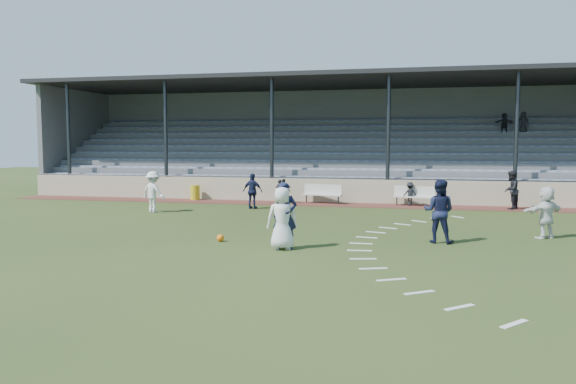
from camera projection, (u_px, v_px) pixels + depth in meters
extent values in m
plane|color=#2C3C18|center=(270.00, 240.00, 17.60)|extent=(90.00, 90.00, 0.00)
cube|color=#512620|center=(325.00, 204.00, 27.79)|extent=(34.00, 2.00, 0.02)
cube|color=#B6A98C|center=(328.00, 191.00, 28.76)|extent=(34.00, 0.18, 1.20)
cube|color=beige|center=(322.00, 195.00, 28.01)|extent=(2.04, 0.76, 0.06)
cube|color=beige|center=(323.00, 190.00, 28.20)|extent=(1.98, 0.43, 0.54)
cylinder|color=#2D3035|center=(306.00, 199.00, 28.37)|extent=(0.06, 0.06, 0.40)
cylinder|color=#2D3035|center=(338.00, 200.00, 27.68)|extent=(0.06, 0.06, 0.40)
cube|color=beige|center=(414.00, 197.00, 26.88)|extent=(2.04, 0.84, 0.06)
cube|color=beige|center=(414.00, 192.00, 27.07)|extent=(1.96, 0.51, 0.54)
cylinder|color=#2D3035|center=(397.00, 201.00, 27.27)|extent=(0.06, 0.06, 0.40)
cylinder|color=#2D3035|center=(432.00, 203.00, 26.52)|extent=(0.06, 0.06, 0.40)
cylinder|color=gold|center=(195.00, 193.00, 29.83)|extent=(0.49, 0.49, 0.78)
sphere|color=orange|center=(220.00, 238.00, 17.31)|extent=(0.22, 0.22, 0.22)
imported|color=silver|center=(282.00, 218.00, 15.97)|extent=(1.01, 0.80, 1.80)
imported|color=#141938|center=(285.00, 216.00, 16.01)|extent=(0.83, 0.71, 1.92)
imported|color=#141938|center=(439.00, 211.00, 17.04)|extent=(1.08, 0.92, 1.94)
imported|color=silver|center=(153.00, 192.00, 24.59)|extent=(1.31, 0.98, 1.80)
imported|color=#141938|center=(253.00, 191.00, 25.88)|extent=(1.01, 0.53, 1.64)
imported|color=silver|center=(546.00, 212.00, 17.84)|extent=(1.54, 1.31, 1.67)
imported|color=black|center=(511.00, 190.00, 25.59)|extent=(1.00, 1.07, 1.76)
imported|color=black|center=(280.00, 191.00, 28.40)|extent=(0.48, 0.36, 1.18)
imported|color=black|center=(284.00, 191.00, 28.08)|extent=(0.77, 0.49, 1.23)
imported|color=black|center=(410.00, 194.00, 27.03)|extent=(0.83, 0.64, 1.14)
cube|color=slate|center=(330.00, 190.00, 29.29)|extent=(34.00, 0.80, 1.20)
cube|color=#84909F|center=(330.00, 177.00, 29.33)|extent=(33.00, 0.28, 0.10)
cube|color=slate|center=(332.00, 185.00, 30.05)|extent=(34.00, 0.80, 1.60)
cube|color=#84909F|center=(332.00, 169.00, 30.07)|extent=(33.00, 0.28, 0.10)
cube|color=slate|center=(334.00, 180.00, 30.81)|extent=(34.00, 0.80, 2.00)
cube|color=#84909F|center=(335.00, 161.00, 30.81)|extent=(33.00, 0.28, 0.10)
cube|color=slate|center=(336.00, 176.00, 31.57)|extent=(34.00, 0.80, 2.40)
cube|color=#84909F|center=(337.00, 153.00, 31.56)|extent=(33.00, 0.28, 0.10)
cube|color=slate|center=(338.00, 171.00, 32.33)|extent=(34.00, 0.80, 2.80)
cube|color=#84909F|center=(339.00, 146.00, 32.30)|extent=(33.00, 0.28, 0.10)
cube|color=slate|center=(340.00, 167.00, 33.09)|extent=(34.00, 0.80, 3.20)
cube|color=#84909F|center=(341.00, 139.00, 33.04)|extent=(33.00, 0.28, 0.10)
cube|color=slate|center=(342.00, 164.00, 33.84)|extent=(34.00, 0.80, 3.60)
cube|color=#84909F|center=(342.00, 133.00, 33.78)|extent=(33.00, 0.28, 0.10)
cube|color=slate|center=(344.00, 160.00, 34.60)|extent=(34.00, 0.80, 4.00)
cube|color=#84909F|center=(344.00, 126.00, 34.52)|extent=(33.00, 0.28, 0.10)
cube|color=slate|center=(345.00, 156.00, 35.36)|extent=(34.00, 0.80, 4.40)
cube|color=#84909F|center=(346.00, 120.00, 35.26)|extent=(33.00, 0.28, 0.10)
cube|color=slate|center=(347.00, 140.00, 35.86)|extent=(34.00, 0.40, 6.40)
cube|color=slate|center=(79.00, 140.00, 36.17)|extent=(0.30, 7.80, 6.40)
cube|color=black|center=(339.00, 82.00, 31.79)|extent=(34.60, 9.00, 0.22)
cylinder|color=#2D3035|center=(69.00, 139.00, 32.01)|extent=(0.20, 0.20, 6.50)
cylinder|color=#2D3035|center=(166.00, 139.00, 30.65)|extent=(0.20, 0.20, 6.50)
cylinder|color=#2D3035|center=(272.00, 139.00, 29.30)|extent=(0.20, 0.20, 6.50)
cylinder|color=#2D3035|center=(388.00, 139.00, 27.95)|extent=(0.20, 0.20, 6.50)
cylinder|color=#2D3035|center=(516.00, 138.00, 26.59)|extent=(0.20, 0.20, 6.50)
cylinder|color=#2D3035|center=(328.00, 178.00, 28.70)|extent=(34.00, 0.05, 0.05)
imported|color=black|center=(523.00, 122.00, 31.38)|extent=(0.59, 0.39, 1.19)
imported|color=black|center=(504.00, 123.00, 31.61)|extent=(1.06, 0.37, 1.13)
cube|color=silver|center=(458.00, 217.00, 23.02)|extent=(0.54, 0.61, 0.01)
cube|color=silver|center=(438.00, 219.00, 22.45)|extent=(0.59, 0.56, 0.01)
cube|color=silver|center=(419.00, 221.00, 21.75)|extent=(0.64, 0.51, 0.01)
cube|color=silver|center=(403.00, 224.00, 20.95)|extent=(0.67, 0.44, 0.01)
cube|color=silver|center=(388.00, 228.00, 20.06)|extent=(0.70, 0.37, 0.01)
cube|color=silver|center=(376.00, 232.00, 19.09)|extent=(0.71, 0.29, 0.01)
cube|color=silver|center=(367.00, 237.00, 18.05)|extent=(0.71, 0.21, 0.01)
cube|color=silver|center=(361.00, 243.00, 16.96)|extent=(0.70, 0.12, 0.01)
cube|color=silver|center=(359.00, 251.00, 15.84)|extent=(0.71, 0.21, 0.01)
cube|color=silver|center=(363.00, 259.00, 14.70)|extent=(0.71, 0.29, 0.01)
cube|color=silver|center=(373.00, 268.00, 13.57)|extent=(0.70, 0.37, 0.01)
cube|color=silver|center=(392.00, 280.00, 12.46)|extent=(0.67, 0.44, 0.01)
cube|color=silver|center=(420.00, 293.00, 11.39)|extent=(0.64, 0.51, 0.01)
cube|color=silver|center=(460.00, 307.00, 10.37)|extent=(0.59, 0.56, 0.01)
cube|color=silver|center=(514.00, 324.00, 9.42)|extent=(0.54, 0.61, 0.01)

